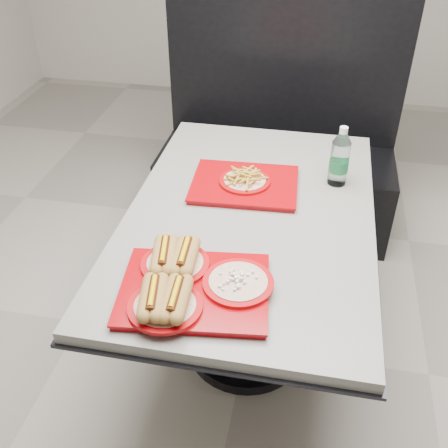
% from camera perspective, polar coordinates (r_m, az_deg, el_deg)
% --- Properties ---
extents(ground, '(6.00, 6.00, 0.00)m').
position_cam_1_polar(ground, '(2.45, 2.37, -13.24)').
color(ground, gray).
rests_on(ground, ground).
extents(diner_table, '(0.92, 1.42, 0.75)m').
position_cam_1_polar(diner_table, '(2.04, 2.77, -2.42)').
color(diner_table, black).
rests_on(diner_table, ground).
extents(booth_bench, '(1.30, 0.57, 1.35)m').
position_cam_1_polar(booth_bench, '(3.05, 5.83, 7.43)').
color(booth_bench, black).
rests_on(booth_bench, ground).
extents(tray_near, '(0.48, 0.41, 0.10)m').
position_cam_1_polar(tray_near, '(1.58, -3.92, -6.48)').
color(tray_near, '#8F0308').
rests_on(tray_near, diner_table).
extents(tray_far, '(0.43, 0.34, 0.08)m').
position_cam_1_polar(tray_far, '(2.07, 2.26, 4.58)').
color(tray_far, '#8F0308').
rests_on(tray_far, diner_table).
extents(water_bottle, '(0.08, 0.08, 0.24)m').
position_cam_1_polar(water_bottle, '(2.11, 12.46, 6.86)').
color(water_bottle, silver).
rests_on(water_bottle, diner_table).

